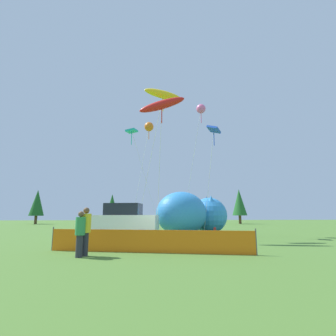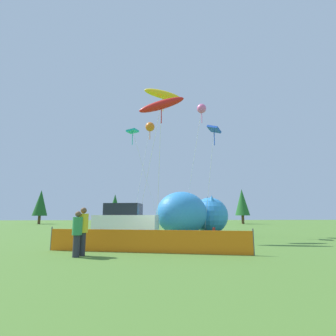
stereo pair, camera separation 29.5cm
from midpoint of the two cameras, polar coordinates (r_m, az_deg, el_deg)
ground_plane at (r=15.20m, az=-1.93°, el=-16.05°), size 120.00×120.00×0.00m
parked_car at (r=18.11m, az=-8.75°, el=-11.44°), size 4.45×2.58×2.32m
folding_chair at (r=14.96m, az=10.04°, el=-14.01°), size 0.67×0.67×0.88m
inflatable_cat at (r=21.11m, az=5.63°, el=-10.16°), size 6.76×5.80×3.32m
safety_fence at (r=11.54m, az=-4.13°, el=-15.60°), size 8.59×2.20×1.03m
spectator_in_black_shirt at (r=10.82m, az=-18.42°, el=-13.04°), size 0.37×0.37×1.71m
spectator_in_blue_shirt at (r=11.07m, az=-17.35°, el=-12.59°), size 0.41×0.41×1.86m
kite_teal_diamond at (r=24.33m, az=-7.26°, el=7.54°), size 3.33×1.21×9.26m
kite_blue_box at (r=20.90m, az=10.36°, el=7.89°), size 1.37×1.69×8.45m
kite_pink_octopus at (r=23.47m, az=7.67°, el=12.55°), size 2.07×1.35×11.05m
kite_red_lizard at (r=18.14m, az=-0.97°, el=13.52°), size 3.22×1.72×9.62m
kite_yellow_hero at (r=20.13m, az=-0.69°, el=15.59°), size 3.35×1.64×11.04m
kite_orange_flower at (r=26.40m, az=-3.63°, el=8.86°), size 1.99×2.58×10.64m
horizon_tree_east at (r=46.90m, az=16.00°, el=-7.20°), size 2.46×2.46×5.88m
horizon_tree_west at (r=49.67m, az=-25.84°, el=-6.86°), size 2.38×2.38×5.69m
horizon_tree_mid at (r=51.92m, az=-11.33°, el=-7.93°), size 2.28×2.28×5.44m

